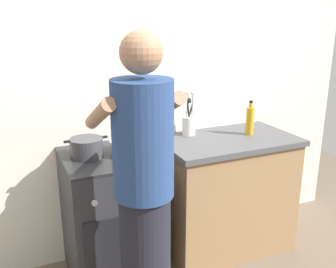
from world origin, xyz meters
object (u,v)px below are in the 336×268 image
utensil_crock (189,123)px  oil_bottle (250,120)px  pot (87,148)px  mixing_bowl (131,146)px  stove_range (113,217)px  person (144,201)px

utensil_crock → oil_bottle: bearing=-23.0°
pot → oil_bottle: (1.23, -0.01, 0.05)m
mixing_bowl → utensil_crock: (0.53, 0.22, 0.04)m
utensil_crock → mixing_bowl: bearing=-157.3°
utensil_crock → stove_range: bearing=-163.8°
oil_bottle → person: bearing=-149.5°
pot → utensil_crock: size_ratio=0.82×
mixing_bowl → oil_bottle: 0.95m
pot → utensil_crock: bearing=11.9°
oil_bottle → pot: bearing=179.6°
pot → mixing_bowl: (0.28, -0.05, -0.01)m
pot → oil_bottle: bearing=-0.4°
person → utensil_crock: bearing=50.9°
mixing_bowl → person: person is taller
person → oil_bottle: bearing=30.5°
oil_bottle → utensil_crock: bearing=157.0°
mixing_bowl → stove_range: bearing=169.5°
stove_range → pot: 0.53m
utensil_crock → person: person is taller
stove_range → pot: bearing=170.1°
mixing_bowl → person: (-0.14, -0.60, -0.09)m
stove_range → oil_bottle: bearing=0.8°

